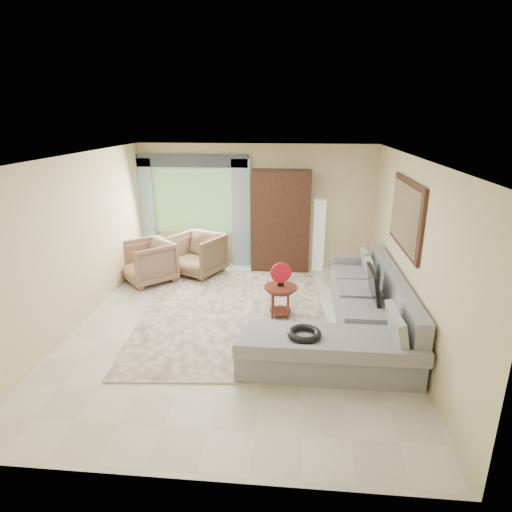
# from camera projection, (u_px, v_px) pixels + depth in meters

# --- Properties ---
(ground) EXTENTS (6.00, 6.00, 0.00)m
(ground) POSITION_uv_depth(u_px,v_px,m) (238.00, 326.00, 6.71)
(ground) COLOR silver
(ground) RESTS_ON ground
(area_rug) EXTENTS (3.31, 4.23, 0.02)m
(area_rug) POSITION_uv_depth(u_px,v_px,m) (234.00, 312.00, 7.15)
(area_rug) COLOR beige
(area_rug) RESTS_ON ground
(sectional_sofa) EXTENTS (2.30, 3.46, 0.90)m
(sectional_sofa) POSITION_uv_depth(u_px,v_px,m) (356.00, 319.00, 6.30)
(sectional_sofa) COLOR gray
(sectional_sofa) RESTS_ON ground
(tv_screen) EXTENTS (0.14, 0.74, 0.48)m
(tv_screen) POSITION_uv_depth(u_px,v_px,m) (374.00, 285.00, 6.43)
(tv_screen) COLOR black
(tv_screen) RESTS_ON sectional_sofa
(garden_hose) EXTENTS (0.43, 0.43, 0.09)m
(garden_hose) POSITION_uv_depth(u_px,v_px,m) (304.00, 334.00, 5.35)
(garden_hose) COLOR black
(garden_hose) RESTS_ON sectional_sofa
(coffee_table) EXTENTS (0.54, 0.54, 0.54)m
(coffee_table) POSITION_uv_depth(u_px,v_px,m) (280.00, 301.00, 6.94)
(coffee_table) COLOR #431712
(coffee_table) RESTS_ON ground
(red_disc) EXTENTS (0.34, 0.11, 0.34)m
(red_disc) POSITION_uv_depth(u_px,v_px,m) (281.00, 273.00, 6.79)
(red_disc) COLOR red
(red_disc) RESTS_ON coffee_table
(armchair_left) EXTENTS (1.27, 1.27, 0.83)m
(armchair_left) POSITION_uv_depth(u_px,v_px,m) (148.00, 262.00, 8.37)
(armchair_left) COLOR #91684F
(armchair_left) RESTS_ON ground
(armchair_right) EXTENTS (1.23, 1.24, 0.85)m
(armchair_right) POSITION_uv_depth(u_px,v_px,m) (198.00, 255.00, 8.78)
(armchair_right) COLOR #816246
(armchair_right) RESTS_ON ground
(potted_plant) EXTENTS (0.54, 0.50, 0.51)m
(potted_plant) POSITION_uv_depth(u_px,v_px,m) (167.00, 256.00, 9.21)
(potted_plant) COLOR #999999
(potted_plant) RESTS_ON ground
(armoire) EXTENTS (1.20, 0.55, 2.10)m
(armoire) POSITION_uv_depth(u_px,v_px,m) (281.00, 221.00, 8.91)
(armoire) COLOR black
(armoire) RESTS_ON ground
(floor_lamp) EXTENTS (0.24, 0.24, 1.50)m
(floor_lamp) POSITION_uv_depth(u_px,v_px,m) (319.00, 235.00, 8.99)
(floor_lamp) COLOR silver
(floor_lamp) RESTS_ON ground
(window) EXTENTS (1.80, 0.04, 1.40)m
(window) POSITION_uv_depth(u_px,v_px,m) (193.00, 201.00, 9.20)
(window) COLOR #669E59
(window) RESTS_ON wall_back
(curtain_left) EXTENTS (0.40, 0.08, 2.30)m
(curtain_left) POSITION_uv_depth(u_px,v_px,m) (145.00, 212.00, 9.28)
(curtain_left) COLOR #9EB7CC
(curtain_left) RESTS_ON ground
(curtain_right) EXTENTS (0.40, 0.08, 2.30)m
(curtain_right) POSITION_uv_depth(u_px,v_px,m) (241.00, 214.00, 9.10)
(curtain_right) COLOR #9EB7CC
(curtain_right) RESTS_ON ground
(valance) EXTENTS (2.40, 0.12, 0.26)m
(valance) POSITION_uv_depth(u_px,v_px,m) (191.00, 161.00, 8.87)
(valance) COLOR #1E232D
(valance) RESTS_ON wall_back
(wall_mirror) EXTENTS (0.05, 1.70, 1.05)m
(wall_mirror) POSITION_uv_depth(u_px,v_px,m) (406.00, 215.00, 6.28)
(wall_mirror) COLOR black
(wall_mirror) RESTS_ON wall_right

